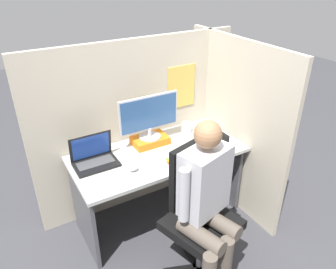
% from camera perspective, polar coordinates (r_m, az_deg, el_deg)
% --- Properties ---
extents(ground_plane, '(12.00, 12.00, 0.00)m').
position_cam_1_polar(ground_plane, '(2.96, 1.82, -17.79)').
color(ground_plane, '#3D3D42').
extents(cubicle_panel_back, '(1.94, 0.05, 1.58)m').
position_cam_1_polar(cubicle_panel_back, '(2.99, -5.05, 1.54)').
color(cubicle_panel_back, '#B7AD99').
rests_on(cubicle_panel_back, ground).
extents(cubicle_panel_right, '(0.04, 1.31, 1.58)m').
position_cam_1_polar(cubicle_panel_right, '(3.04, 11.32, 1.49)').
color(cubicle_panel_right, '#B7AD99').
rests_on(cubicle_panel_right, ground).
extents(desk, '(1.44, 0.68, 0.70)m').
position_cam_1_polar(desk, '(2.84, -1.66, -6.02)').
color(desk, '#B7B7B2').
rests_on(desk, ground).
extents(paper_box, '(0.31, 0.20, 0.06)m').
position_cam_1_polar(paper_box, '(2.86, -3.17, -1.00)').
color(paper_box, orange).
rests_on(paper_box, desk).
extents(monitor, '(0.54, 0.19, 0.38)m').
position_cam_1_polar(monitor, '(2.75, -3.33, 3.33)').
color(monitor, '#B2B2B7').
rests_on(monitor, paper_box).
extents(laptop, '(0.34, 0.22, 0.24)m').
position_cam_1_polar(laptop, '(2.63, -12.67, -4.14)').
color(laptop, black).
rests_on(laptop, desk).
extents(mouse, '(0.07, 0.05, 0.03)m').
position_cam_1_polar(mouse, '(2.52, -5.94, -6.02)').
color(mouse, gray).
rests_on(mouse, desk).
extents(stapler, '(0.04, 0.13, 0.06)m').
position_cam_1_polar(stapler, '(2.95, 9.49, -0.36)').
color(stapler, black).
rests_on(stapler, desk).
extents(carrot_toy, '(0.04, 0.13, 0.04)m').
position_cam_1_polar(carrot_toy, '(2.56, 0.66, -5.06)').
color(carrot_toy, orange).
rests_on(carrot_toy, desk).
extents(office_chair, '(0.57, 0.62, 1.00)m').
position_cam_1_polar(office_chair, '(2.46, 5.17, -12.67)').
color(office_chair, black).
rests_on(office_chair, ground).
extents(person, '(0.47, 0.51, 1.28)m').
position_cam_1_polar(person, '(2.20, 6.88, -11.12)').
color(person, brown).
rests_on(person, ground).
extents(coffee_mug, '(0.09, 0.09, 0.10)m').
position_cam_1_polar(coffee_mug, '(3.03, 3.24, 1.18)').
color(coffee_mug, white).
rests_on(coffee_mug, desk).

